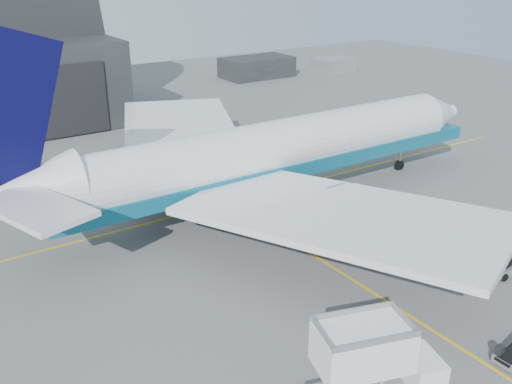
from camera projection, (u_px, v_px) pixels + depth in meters
ground at (374, 293)px, 41.21m from camera, size 200.00×200.00×0.00m
taxi_lines at (273, 229)px, 50.94m from camera, size 80.00×42.12×0.02m
distant_bldg_a at (257, 77)px, 116.10m from camera, size 14.00×8.00×4.00m
distant_bldg_b at (333, 72)px, 121.76m from camera, size 8.00×6.00×2.80m
airliner at (264, 154)px, 53.65m from camera, size 55.08×53.42×19.33m
catering_truck at (372, 366)px, 30.02m from camera, size 7.82×4.72×5.05m
pushback_tug at (394, 232)px, 48.59m from camera, size 4.99×3.45×2.13m
belt_loader_b at (511, 265)px, 43.90m from camera, size 4.97×2.11×1.86m
traffic_cone at (369, 313)px, 38.49m from camera, size 0.33×0.33×0.48m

